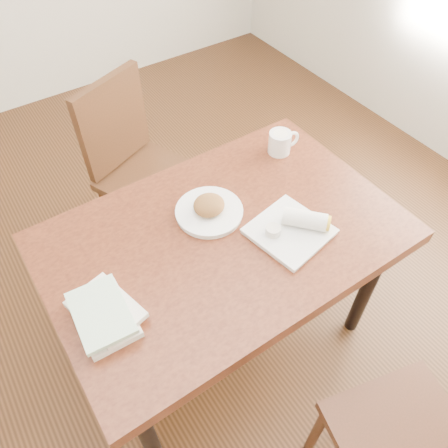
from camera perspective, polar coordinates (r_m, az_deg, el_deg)
ground at (r=2.21m, az=-0.00°, el=-13.90°), size 4.00×5.00×0.01m
table at (r=1.64m, az=-0.00°, el=-2.99°), size 1.28×0.85×0.75m
chair_far at (r=2.22m, az=-11.40°, el=8.08°), size 0.55×0.55×0.95m
plate_scone at (r=1.63m, az=-1.95°, el=1.92°), size 0.26×0.26×0.08m
coffee_mug at (r=1.90m, az=7.41°, el=10.59°), size 0.14×0.10×0.10m
plate_burrito at (r=1.58m, az=9.19°, el=-0.44°), size 0.30×0.30×0.09m
book_stack at (r=1.41m, az=-15.40°, el=-11.22°), size 0.21×0.26×0.06m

